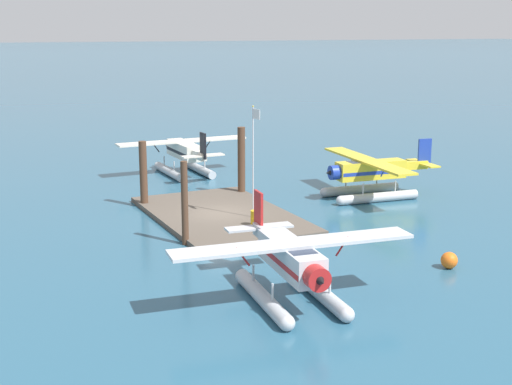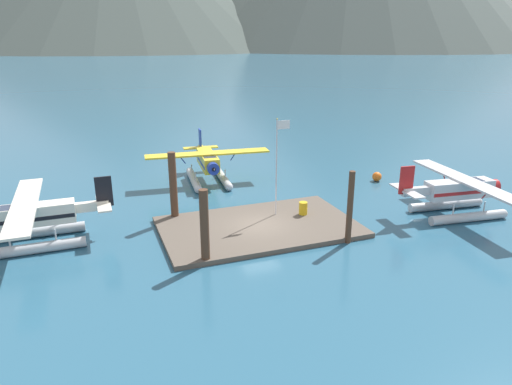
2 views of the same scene
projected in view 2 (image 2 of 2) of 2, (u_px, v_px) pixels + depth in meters
The scene contains 11 objects.
ground_plane at pixel (259, 229), 29.90m from camera, with size 1200.00×1200.00×0.00m, color #285670.
dock_platform at pixel (259, 227), 29.85m from camera, with size 12.56×7.66×0.30m, color brown.
piling_near_left at pixel (205, 227), 24.66m from camera, with size 0.49×0.49×4.29m, color #4C3323.
piling_near_right at pixel (350, 208), 27.22m from camera, with size 0.36×0.36×4.51m, color #4C3323.
piling_far_left at pixel (173, 187), 30.68m from camera, with size 0.51×0.51×4.74m, color #4C3323.
flagpole at pixel (278, 157), 30.31m from camera, with size 0.95×0.10×6.62m.
fuel_drum at pixel (303, 208), 31.44m from camera, with size 0.62×0.62×0.88m.
mooring_buoy at pixel (377, 177), 39.78m from camera, with size 0.81×0.81×0.81m, color orange.
seaplane_cream_port_fwd at pixel (32, 221), 27.10m from camera, with size 7.98×10.40×3.84m.
seaplane_yellow_bow_centre at pixel (208, 165), 39.08m from camera, with size 10.49×7.96×3.84m.
seaplane_silver_stbd_aft at pixel (459, 194), 31.72m from camera, with size 7.95×10.49×3.84m.
Camera 2 is at (-9.88, -25.74, 11.81)m, focal length 32.22 mm.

